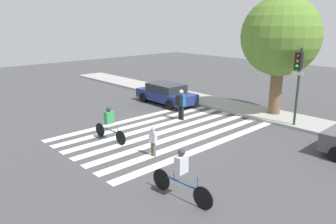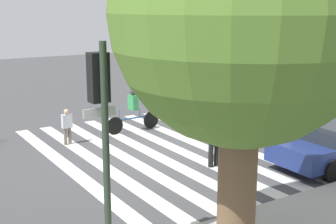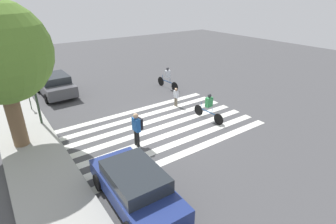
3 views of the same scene
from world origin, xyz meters
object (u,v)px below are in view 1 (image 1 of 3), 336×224
at_px(cyclist_near_curb, 181,173).
at_px(car_parked_dark_suv, 166,93).
at_px(pedestrian_child_with_backpack, 153,140).
at_px(traffic_light, 298,73).
at_px(street_tree, 280,37).
at_px(cyclist_far_lane, 109,122).
at_px(pedestrian_adult_yellow_jacket, 181,102).

bearing_deg(cyclist_near_curb, car_parked_dark_suv, 135.92).
distance_m(pedestrian_child_with_backpack, cyclist_near_curb, 3.48).
xyz_separation_m(traffic_light, street_tree, (-1.86, 1.38, 1.60)).
xyz_separation_m(cyclist_near_curb, car_parked_dark_suv, (-9.13, 7.79, -0.18)).
relative_size(traffic_light, cyclist_far_lane, 1.81).
relative_size(traffic_light, cyclist_near_curb, 1.69).
height_order(pedestrian_adult_yellow_jacket, cyclist_far_lane, pedestrian_adult_yellow_jacket).
relative_size(traffic_light, car_parked_dark_suv, 0.94).
height_order(traffic_light, cyclist_far_lane, traffic_light).
height_order(street_tree, cyclist_near_curb, street_tree).
bearing_deg(cyclist_far_lane, street_tree, 69.20).
distance_m(pedestrian_adult_yellow_jacket, cyclist_far_lane, 4.67).
relative_size(pedestrian_child_with_backpack, car_parked_dark_suv, 0.29).
bearing_deg(traffic_light, pedestrian_adult_yellow_jacket, -147.16).
distance_m(cyclist_near_curb, car_parked_dark_suv, 12.00).
distance_m(pedestrian_child_with_backpack, car_parked_dark_suv, 8.67).
relative_size(street_tree, pedestrian_adult_yellow_jacket, 3.91).
bearing_deg(traffic_light, pedestrian_child_with_backpack, -105.81).
relative_size(traffic_light, street_tree, 0.61).
distance_m(traffic_light, pedestrian_child_with_backpack, 8.12).
bearing_deg(cyclist_far_lane, pedestrian_child_with_backpack, 3.43).
distance_m(cyclist_far_lane, car_parked_dark_suv, 7.35).
bearing_deg(car_parked_dark_suv, pedestrian_adult_yellow_jacket, -28.95).
relative_size(street_tree, cyclist_near_curb, 2.77).
distance_m(cyclist_far_lane, cyclist_near_curb, 5.93).
bearing_deg(cyclist_far_lane, cyclist_near_curb, -15.04).
bearing_deg(pedestrian_child_with_backpack, car_parked_dark_suv, 131.98).
distance_m(pedestrian_adult_yellow_jacket, cyclist_near_curb, 8.35).
bearing_deg(pedestrian_adult_yellow_jacket, street_tree, 55.40).
xyz_separation_m(traffic_light, cyclist_far_lane, (-4.82, -7.84, -1.96)).
relative_size(pedestrian_adult_yellow_jacket, pedestrian_child_with_backpack, 1.38).
xyz_separation_m(pedestrian_child_with_backpack, cyclist_near_curb, (3.12, -1.54, 0.18)).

